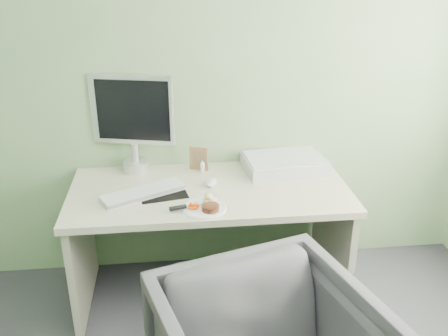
{
  "coord_description": "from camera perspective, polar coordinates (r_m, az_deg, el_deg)",
  "views": [
    {
      "loc": [
        -0.2,
        -0.94,
        1.99
      ],
      "look_at": [
        0.07,
        1.5,
        0.91
      ],
      "focal_mm": 40.0,
      "sensor_mm": 36.0,
      "label": 1
    }
  ],
  "objects": [
    {
      "name": "steak_knife",
      "position": [
        2.63,
        -4.5,
        -4.43
      ],
      "size": [
        0.24,
        0.08,
        0.02
      ],
      "rotation": [
        0.0,
        0.0,
        0.23
      ],
      "color": "silver",
      "rests_on": "plate"
    },
    {
      "name": "monitor",
      "position": [
        3.04,
        -10.41,
        5.66
      ],
      "size": [
        0.49,
        0.19,
        0.6
      ],
      "rotation": [
        0.0,
        0.0,
        -0.24
      ],
      "color": "silver",
      "rests_on": "desk"
    },
    {
      "name": "eyedrop_bottle",
      "position": [
        3.07,
        -2.46,
        0.16
      ],
      "size": [
        0.03,
        0.03,
        0.08
      ],
      "color": "white",
      "rests_on": "desk"
    },
    {
      "name": "carrot_heap",
      "position": [
        2.62,
        -3.6,
        -4.33
      ],
      "size": [
        0.06,
        0.06,
        0.04
      ],
      "primitive_type": "cube",
      "rotation": [
        0.0,
        0.0,
        -0.26
      ],
      "color": "#FF4B05",
      "rests_on": "plate"
    },
    {
      "name": "plate",
      "position": [
        2.64,
        -2.23,
        -4.63
      ],
      "size": [
        0.23,
        0.23,
        0.01
      ],
      "primitive_type": "cylinder",
      "color": "white",
      "rests_on": "desk"
    },
    {
      "name": "computer_mouse",
      "position": [
        2.9,
        -1.47,
        -1.65
      ],
      "size": [
        0.09,
        0.12,
        0.04
      ],
      "primitive_type": "ellipsoid",
      "rotation": [
        0.0,
        0.0,
        -0.25
      ],
      "color": "white",
      "rests_on": "desk"
    },
    {
      "name": "photo_frame",
      "position": [
        3.08,
        -2.9,
        1.07
      ],
      "size": [
        0.11,
        0.06,
        0.15
      ],
      "primitive_type": "cube",
      "rotation": [
        0.0,
        0.0,
        -0.41
      ],
      "color": "olive",
      "rests_on": "desk"
    },
    {
      "name": "keyboard",
      "position": [
        2.82,
        -9.18,
        -2.75
      ],
      "size": [
        0.48,
        0.34,
        0.02
      ],
      "primitive_type": "cube",
      "rotation": [
        0.0,
        0.0,
        0.47
      ],
      "color": "white",
      "rests_on": "desk"
    },
    {
      "name": "desk",
      "position": [
        2.95,
        -1.62,
        -5.52
      ],
      "size": [
        1.6,
        0.75,
        0.73
      ],
      "color": "beige",
      "rests_on": "floor"
    },
    {
      "name": "scanner",
      "position": [
        3.12,
        6.9,
        0.47
      ],
      "size": [
        0.52,
        0.37,
        0.08
      ],
      "primitive_type": "cube",
      "rotation": [
        0.0,
        0.0,
        0.1
      ],
      "color": "silver",
      "rests_on": "desk"
    },
    {
      "name": "potato_pile",
      "position": [
        2.67,
        -1.76,
        -3.52
      ],
      "size": [
        0.11,
        0.09,
        0.05
      ],
      "primitive_type": "ellipsoid",
      "rotation": [
        0.0,
        0.0,
        -0.28
      ],
      "color": "tan",
      "rests_on": "plate"
    },
    {
      "name": "steak",
      "position": [
        2.6,
        -1.55,
        -4.57
      ],
      "size": [
        0.1,
        0.1,
        0.03
      ],
      "primitive_type": "cylinder",
      "rotation": [
        0.0,
        0.0,
        0.07
      ],
      "color": "black",
      "rests_on": "plate"
    },
    {
      "name": "mousepad",
      "position": [
        2.84,
        -7.07,
        -2.74
      ],
      "size": [
        0.3,
        0.28,
        0.0
      ],
      "primitive_type": "cube",
      "rotation": [
        0.0,
        0.0,
        0.19
      ],
      "color": "black",
      "rests_on": "desk"
    },
    {
      "name": "wall_back",
      "position": [
        3.02,
        -2.4,
        11.48
      ],
      "size": [
        3.5,
        0.0,
        3.5
      ],
      "primitive_type": "plane",
      "rotation": [
        1.57,
        0.0,
        0.0
      ],
      "color": "gray",
      "rests_on": "floor"
    }
  ]
}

